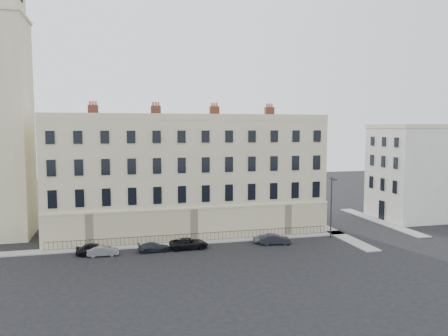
{
  "coord_description": "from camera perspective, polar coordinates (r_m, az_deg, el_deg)",
  "views": [
    {
      "loc": [
        -15.4,
        -46.88,
        14.1
      ],
      "look_at": [
        -1.14,
        10.0,
        8.66
      ],
      "focal_mm": 35.0,
      "sensor_mm": 36.0,
      "label": 1
    }
  ],
  "objects": [
    {
      "name": "car_c",
      "position": [
        51.1,
        -9.15,
        -10.17
      ],
      "size": [
        3.71,
        1.64,
        1.06
      ],
      "primitive_type": "imported",
      "rotation": [
        0.0,
        0.0,
        1.61
      ],
      "color": "black",
      "rests_on": "ground"
    },
    {
      "name": "terrace",
      "position": [
        59.96,
        -4.94,
        -1.04
      ],
      "size": [
        36.22,
        12.22,
        17.0
      ],
      "color": "#BDB28C",
      "rests_on": "ground"
    },
    {
      "name": "car_f",
      "position": [
        53.84,
        6.7,
        -9.24
      ],
      "size": [
        3.9,
        1.93,
        1.23
      ],
      "primitive_type": "imported",
      "rotation": [
        0.0,
        0.0,
        1.4
      ],
      "color": "black",
      "rests_on": "ground"
    },
    {
      "name": "adjacent_building",
      "position": [
        73.3,
        23.3,
        -0.69
      ],
      "size": [
        10.0,
        10.0,
        14.0
      ],
      "primitive_type": "cube",
      "color": "beige",
      "rests_on": "ground"
    },
    {
      "name": "pavement_east_return",
      "position": [
        63.37,
        13.07,
        -7.64
      ],
      "size": [
        2.0,
        24.0,
        0.12
      ],
      "primitive_type": "cube",
      "color": "gray",
      "rests_on": "ground"
    },
    {
      "name": "car_d",
      "position": [
        51.8,
        -4.63,
        -9.79
      ],
      "size": [
        4.56,
        2.17,
        1.26
      ],
      "primitive_type": "imported",
      "rotation": [
        0.0,
        0.0,
        1.59
      ],
      "color": "black",
      "rests_on": "ground"
    },
    {
      "name": "ground",
      "position": [
        51.32,
        4.02,
        -10.66
      ],
      "size": [
        160.0,
        160.0,
        0.0
      ],
      "primitive_type": "plane",
      "color": "black",
      "rests_on": "ground"
    },
    {
      "name": "car_e",
      "position": [
        54.3,
        5.55,
        -9.18
      ],
      "size": [
        3.39,
        1.77,
        1.1
      ],
      "primitive_type": "imported",
      "rotation": [
        0.0,
        0.0,
        1.42
      ],
      "color": "slate",
      "rests_on": "ground"
    },
    {
      "name": "railings",
      "position": [
        54.82,
        -3.81,
        -9.02
      ],
      "size": [
        35.0,
        0.04,
        0.96
      ],
      "color": "black",
      "rests_on": "ground"
    },
    {
      "name": "pavement_terrace",
      "position": [
        54.02,
        -7.97,
        -9.82
      ],
      "size": [
        48.0,
        2.0,
        0.12
      ],
      "primitive_type": "cube",
      "color": "gray",
      "rests_on": "ground"
    },
    {
      "name": "car_b",
      "position": [
        50.68,
        -15.54,
        -10.4
      ],
      "size": [
        3.4,
        1.21,
        1.12
      ],
      "primitive_type": "imported",
      "rotation": [
        0.0,
        0.0,
        1.58
      ],
      "color": "slate",
      "rests_on": "ground"
    },
    {
      "name": "pavement_adjacent",
      "position": [
        70.05,
        19.66,
        -6.58
      ],
      "size": [
        2.0,
        20.0,
        0.12
      ],
      "primitive_type": "cube",
      "color": "gray",
      "rests_on": "ground"
    },
    {
      "name": "streetlamp",
      "position": [
        57.23,
        13.85,
        -4.68
      ],
      "size": [
        0.54,
        1.67,
        7.81
      ],
      "rotation": [
        0.0,
        0.0,
        0.24
      ],
      "color": "#29292D",
      "rests_on": "ground"
    },
    {
      "name": "car_a",
      "position": [
        51.24,
        -16.56,
        -10.11
      ],
      "size": [
        4.03,
        1.76,
        1.35
      ],
      "primitive_type": "imported",
      "rotation": [
        0.0,
        0.0,
        1.53
      ],
      "color": "black",
      "rests_on": "ground"
    }
  ]
}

